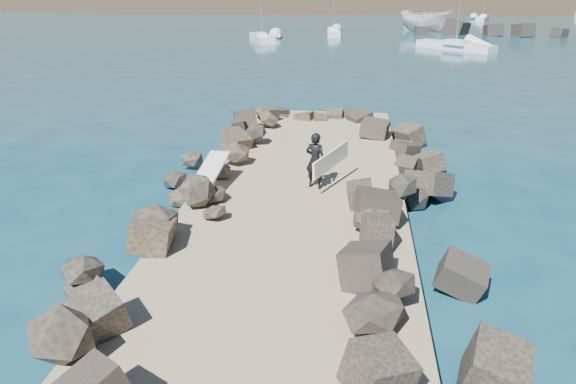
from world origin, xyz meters
name	(u,v)px	position (x,y,z in m)	size (l,w,h in m)	color
ground	(293,229)	(0.00, 0.00, 0.00)	(800.00, 800.00, 0.00)	#0F384C
jetty	(282,256)	(0.00, -2.00, 0.30)	(6.00, 26.00, 0.60)	#8C7759
riprap_left	(169,231)	(-2.90, -1.50, 0.50)	(2.60, 22.00, 1.00)	black
riprap_right	(408,246)	(2.90, -1.50, 0.50)	(2.60, 22.00, 1.00)	black
surfboard_resting	(209,177)	(-2.55, 0.92, 1.04)	(0.60, 2.39, 0.08)	white
boat_imported	(425,21)	(9.82, 57.72, 1.38)	(2.68, 7.13, 2.75)	white
surfer_with_board	(318,160)	(0.52, 1.62, 1.44)	(1.26, 1.89, 1.66)	black
sailboat_c	(455,46)	(10.76, 39.94, 0.35)	(6.96, 6.62, 9.42)	white
sailboat_d	(483,18)	(21.53, 79.29, 0.35)	(3.31, 6.15, 7.41)	white
sailboat_a	(262,38)	(-8.88, 44.48, 0.35)	(4.00, 7.16, 8.53)	white
sailboat_b	(334,32)	(-1.47, 51.98, 0.35)	(1.91, 6.69, 8.01)	white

